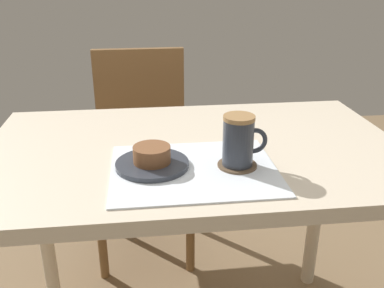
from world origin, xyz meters
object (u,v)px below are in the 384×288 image
Objects in this scene: wooden_chair at (142,144)px; pastry at (152,154)px; dining_table at (195,177)px; coffee_mug at (239,140)px; pastry_plate at (152,164)px.

pastry is (0.03, -0.78, 0.30)m from wooden_chair.
pastry is at bearing 91.65° from wooden_chair.
dining_table is 9.18× the size of coffee_mug.
pastry_plate is at bearing 91.65° from wooden_chair.
pastry_plate is (0.03, -0.78, 0.27)m from wooden_chair.
pastry_plate is 1.43× the size of coffee_mug.
coffee_mug is (0.08, -0.14, 0.16)m from dining_table.
coffee_mug is at bearing -5.90° from pastry.
wooden_chair is (-0.14, 0.66, -0.17)m from dining_table.
pastry reaches higher than pastry_plate.
coffee_mug is (0.23, -0.80, 0.33)m from wooden_chair.
pastry is (-0.12, -0.12, 0.13)m from dining_table.
wooden_chair is 0.84m from pastry.
coffee_mug is at bearing 105.59° from wooden_chair.
pastry is at bearing 174.10° from coffee_mug.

